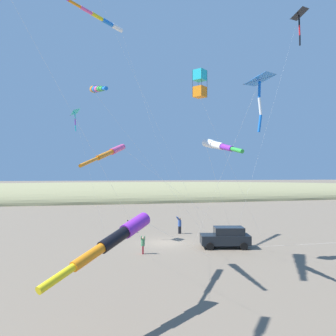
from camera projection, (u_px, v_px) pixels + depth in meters
ground_plane at (166, 243)px, 31.66m from camera, size 600.00×600.00×0.00m
dune_ridge_grassy at (121, 199)px, 85.37m from camera, size 28.00×240.00×8.92m
parked_car at (226, 237)px, 29.47m from camera, size 2.75×4.59×1.85m
cooler_box at (221, 238)px, 32.70m from camera, size 0.62×0.42×0.42m
person_adult_flyer at (180, 224)px, 36.43m from camera, size 0.48×0.60×1.90m
person_child_green_jacket at (129, 226)px, 37.00m from camera, size 0.38×0.47×1.43m
person_child_grey_jacket at (143, 244)px, 27.21m from camera, size 0.48×0.38×1.54m
kite_delta_white_trailing at (259, 80)px, 18.74m from camera, size 13.88×1.95×12.35m
kite_delta_long_streamer_left at (75, 112)px, 31.98m from camera, size 2.54×3.53×12.95m
kite_delta_orange_high_right at (298, 15)px, 29.12m from camera, size 7.86×4.06×21.11m
kite_windsock_purple_drifting at (101, 19)px, 31.82m from camera, size 8.42×13.73×21.95m
kite_windsock_blue_topmost at (111, 152)px, 19.73m from camera, size 13.87×14.53×8.56m
kite_windsock_magenta_far_left at (116, 238)px, 14.68m from camera, size 13.20×10.92×4.65m
kite_windsock_small_distant at (217, 145)px, 21.54m from camera, size 13.19×6.26×9.02m
kite_box_teal_far_right at (200, 84)px, 24.70m from camera, size 2.55×7.25×14.32m
kite_windsock_long_streamer_right at (97, 89)px, 21.03m from camera, size 10.95×11.08×12.67m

